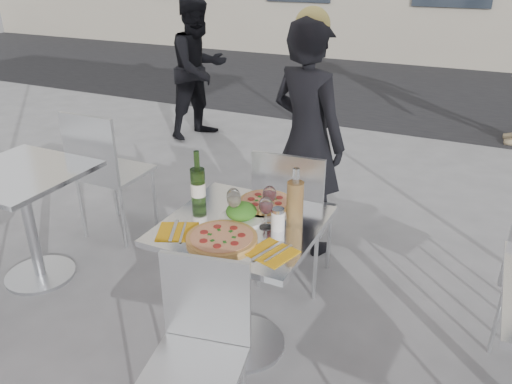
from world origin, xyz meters
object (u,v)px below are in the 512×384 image
at_px(wineglass_white_b, 233,197).
at_px(carafe, 295,202).
at_px(main_table, 243,260).
at_px(napkin_right, 272,252).
at_px(side_table_left, 25,203).
at_px(napkin_left, 177,231).
at_px(chair_near, 199,342).
at_px(wineglass_red_a, 266,207).
at_px(pizza_far, 266,203).
at_px(salad_plate, 241,213).
at_px(pedestrian_a, 199,69).
at_px(wineglass_white_a, 234,201).
at_px(side_chair_lfar, 104,165).
at_px(wineglass_red_b, 270,195).
at_px(sugar_shaker, 278,219).
at_px(pizza_near, 222,238).
at_px(chair_far, 292,209).
at_px(wine_bottle, 198,185).
at_px(woman_diner, 307,140).

bearing_deg(wineglass_white_b, carafe, 11.30).
xyz_separation_m(main_table, napkin_right, (0.24, -0.19, 0.21)).
xyz_separation_m(side_table_left, napkin_left, (1.27, -0.21, 0.21)).
distance_m(chair_near, wineglass_red_a, 0.67).
bearing_deg(napkin_left, wineglass_red_a, 6.72).
distance_m(chair_near, wineglass_white_b, 0.70).
distance_m(pizza_far, salad_plate, 0.19).
relative_size(chair_near, pedestrian_a, 0.53).
distance_m(pedestrian_a, wineglass_white_a, 3.59).
distance_m(side_chair_lfar, wineglass_red_b, 1.60).
bearing_deg(pizza_far, carafe, -31.31).
height_order(main_table, wineglass_red_a, wineglass_red_a).
distance_m(main_table, side_chair_lfar, 1.55).
relative_size(sugar_shaker, wineglass_white_b, 0.68).
xyz_separation_m(pedestrian_a, pizza_near, (2.04, -3.16, -0.02)).
bearing_deg(napkin_left, carafe, 7.96).
xyz_separation_m(pizza_near, sugar_shaker, (0.19, 0.20, 0.04)).
bearing_deg(wineglass_red_a, napkin_right, -58.85).
bearing_deg(pizza_near, wineglass_white_a, 100.10).
bearing_deg(pizza_far, wineglass_red_b, -55.74).
bearing_deg(wineglass_white_b, sugar_shaker, -3.64).
height_order(main_table, wineglass_red_b, wineglass_red_b).
xyz_separation_m(wineglass_red_a, napkin_left, (-0.35, -0.21, -0.11)).
bearing_deg(chair_near, napkin_left, 120.92).
xyz_separation_m(sugar_shaker, napkin_right, (0.06, -0.20, -0.05)).
relative_size(carafe, wineglass_white_a, 1.84).
height_order(chair_near, wineglass_white_a, wineglass_white_a).
relative_size(wineglass_red_b, napkin_right, 0.70).
relative_size(pedestrian_a, wineglass_red_a, 9.90).
bearing_deg(wineglass_red_a, side_chair_lfar, 158.14).
height_order(chair_far, wine_bottle, wine_bottle).
bearing_deg(main_table, wine_bottle, 165.72).
xyz_separation_m(pedestrian_a, napkin_left, (1.82, -3.18, -0.03)).
height_order(side_table_left, side_chair_lfar, side_chair_lfar).
distance_m(woman_diner, napkin_left, 1.35).
xyz_separation_m(main_table, wineglass_white_a, (-0.04, 0.00, 0.32)).
distance_m(side_table_left, carafe, 1.76).
bearing_deg(napkin_left, side_table_left, 145.99).
distance_m(side_chair_lfar, pizza_near, 1.63).
height_order(pizza_far, wine_bottle, wine_bottle).
height_order(pedestrian_a, salad_plate, pedestrian_a).
distance_m(side_table_left, wineglass_white_b, 1.47).
xyz_separation_m(wine_bottle, wineglass_red_a, (0.41, -0.07, -0.00)).
xyz_separation_m(main_table, wineglass_white_b, (-0.06, 0.03, 0.32)).
bearing_deg(carafe, napkin_right, -88.96).
xyz_separation_m(side_table_left, wineglass_red_b, (1.58, 0.13, 0.32)).
height_order(side_table_left, napkin_right, napkin_right).
bearing_deg(wine_bottle, pizza_near, -42.99).
xyz_separation_m(carafe, sugar_shaker, (-0.05, -0.07, -0.06)).
bearing_deg(main_table, side_chair_lfar, 156.25).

